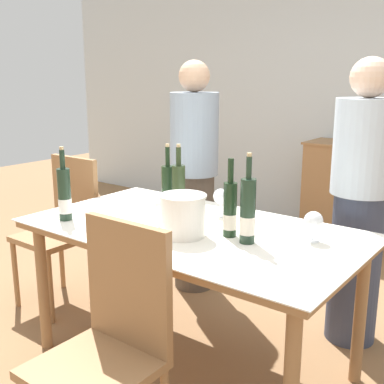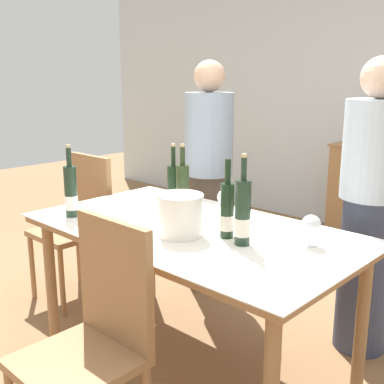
{
  "view_description": "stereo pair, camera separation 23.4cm",
  "coord_description": "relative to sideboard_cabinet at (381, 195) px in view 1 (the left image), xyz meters",
  "views": [
    {
      "loc": [
        1.39,
        -1.81,
        1.49
      ],
      "look_at": [
        0.0,
        0.0,
        0.94
      ],
      "focal_mm": 45.0,
      "sensor_mm": 36.0,
      "label": 1
    },
    {
      "loc": [
        1.56,
        -1.66,
        1.49
      ],
      "look_at": [
        0.0,
        0.0,
        0.94
      ],
      "focal_mm": 45.0,
      "sensor_mm": 36.0,
      "label": 2
    }
  ],
  "objects": [
    {
      "name": "wine_glass_0",
      "position": [
        -0.19,
        -2.27,
        0.41
      ],
      "size": [
        0.08,
        0.08,
        0.15
      ],
      "color": "white",
      "rests_on": "dining_table"
    },
    {
      "name": "chair_left_end",
      "position": [
        -1.32,
        -2.44,
        0.11
      ],
      "size": [
        0.42,
        0.42,
        0.97
      ],
      "color": "#996B42",
      "rests_on": "ground_plane"
    },
    {
      "name": "wine_bottle_0",
      "position": [
        0.03,
        -2.52,
        0.44
      ],
      "size": [
        0.06,
        0.06,
        0.37
      ],
      "color": "black",
      "rests_on": "dining_table"
    },
    {
      "name": "sideboard_cabinet",
      "position": [
        0.0,
        0.0,
        0.0
      ],
      "size": [
        1.38,
        0.46,
        0.89
      ],
      "color": "#996B42",
      "rests_on": "ground_plane"
    },
    {
      "name": "wine_bottle_4",
      "position": [
        -0.37,
        -2.41,
        0.44
      ],
      "size": [
        0.07,
        0.07,
        0.39
      ],
      "color": "#28381E",
      "rests_on": "dining_table"
    },
    {
      "name": "ground_plane",
      "position": [
        -0.19,
        -2.53,
        -0.45
      ],
      "size": [
        12.0,
        12.0,
        0.0
      ],
      "primitive_type": "plane",
      "color": "olive"
    },
    {
      "name": "wine_bottle_2",
      "position": [
        -0.79,
        -2.83,
        0.44
      ],
      "size": [
        0.07,
        0.07,
        0.38
      ],
      "color": "#1E3323",
      "rests_on": "dining_table"
    },
    {
      "name": "wine_glass_1",
      "position": [
        0.37,
        -2.36,
        0.4
      ],
      "size": [
        0.09,
        0.09,
        0.14
      ],
      "color": "white",
      "rests_on": "dining_table"
    },
    {
      "name": "ice_bucket",
      "position": [
        -0.15,
        -2.66,
        0.41
      ],
      "size": [
        0.22,
        0.22,
        0.2
      ],
      "color": "white",
      "rests_on": "dining_table"
    },
    {
      "name": "wine_glass_2",
      "position": [
        -0.34,
        -2.57,
        0.4
      ],
      "size": [
        0.08,
        0.08,
        0.14
      ],
      "color": "white",
      "rests_on": "dining_table"
    },
    {
      "name": "back_wall",
      "position": [
        -0.19,
        0.29,
        0.95
      ],
      "size": [
        8.0,
        0.1,
        2.8
      ],
      "color": "silver",
      "rests_on": "ground_plane"
    },
    {
      "name": "chair_near_front",
      "position": [
        -0.05,
        -3.22,
        0.09
      ],
      "size": [
        0.42,
        0.42,
        0.96
      ],
      "color": "#996B42",
      "rests_on": "ground_plane"
    },
    {
      "name": "wine_bottle_3",
      "position": [
        0.14,
        -2.56,
        0.45
      ],
      "size": [
        0.07,
        0.07,
        0.41
      ],
      "color": "#1E3323",
      "rests_on": "dining_table"
    },
    {
      "name": "person_host",
      "position": [
        -0.77,
        -1.74,
        0.35
      ],
      "size": [
        0.33,
        0.33,
        1.59
      ],
      "color": "#51473D",
      "rests_on": "ground_plane"
    },
    {
      "name": "person_guest_left",
      "position": [
        0.38,
        -1.76,
        0.35
      ],
      "size": [
        0.33,
        0.33,
        1.59
      ],
      "color": "#383F56",
      "rests_on": "ground_plane"
    },
    {
      "name": "wine_bottle_1",
      "position": [
        -0.47,
        -2.38,
        0.43
      ],
      "size": [
        0.07,
        0.07,
        0.38
      ],
      "color": "black",
      "rests_on": "dining_table"
    },
    {
      "name": "dining_table",
      "position": [
        -0.19,
        -2.53,
        0.23
      ],
      "size": [
        1.67,
        0.94,
        0.76
      ],
      "color": "#996B42",
      "rests_on": "ground_plane"
    }
  ]
}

